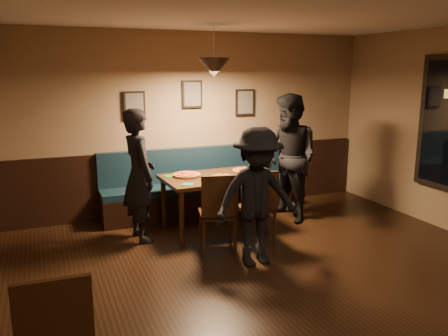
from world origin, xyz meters
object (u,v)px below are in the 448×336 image
at_px(diner_right, 290,158).
at_px(dining_table, 215,202).
at_px(chair_near_right, 256,206).
at_px(diner_front, 257,197).
at_px(booth_bench, 199,183).
at_px(tabasco_bottle, 252,170).
at_px(chair_near_left, 217,211).
at_px(diner_left, 139,175).
at_px(soda_glass, 263,171).

bearing_deg(diner_right, dining_table, -105.36).
relative_size(chair_near_right, diner_front, 0.61).
relative_size(booth_bench, tabasco_bottle, 26.92).
xyz_separation_m(booth_bench, chair_near_left, (-0.27, -1.48, 0.00)).
height_order(dining_table, chair_near_right, chair_near_right).
height_order(diner_left, soda_glass, diner_left).
bearing_deg(diner_front, chair_near_right, 64.59).
bearing_deg(soda_glass, booth_bench, 121.71).
bearing_deg(booth_bench, diner_right, -33.84).
relative_size(booth_bench, diner_left, 1.72).
bearing_deg(chair_near_right, diner_front, -113.34).
distance_m(chair_near_left, diner_right, 1.65).
relative_size(chair_near_left, diner_left, 0.58).
relative_size(chair_near_right, diner_left, 0.56).
xyz_separation_m(diner_front, soda_glass, (0.61, 1.04, 0.04)).
xyz_separation_m(chair_near_left, diner_right, (1.42, 0.71, 0.44)).
bearing_deg(chair_near_right, diner_left, 155.42).
height_order(booth_bench, diner_front, diner_front).
bearing_deg(chair_near_right, booth_bench, 103.11).
bearing_deg(diner_front, soda_glass, 59.28).
height_order(chair_near_left, soda_glass, chair_near_left).
distance_m(diner_front, soda_glass, 1.20).
height_order(diner_right, soda_glass, diner_right).
bearing_deg(tabasco_bottle, chair_near_right, -111.06).
distance_m(diner_right, soda_glass, 0.59).
bearing_deg(dining_table, diner_right, -5.44).
bearing_deg(tabasco_bottle, diner_left, 177.90).
bearing_deg(diner_right, tabasco_bottle, -99.89).
distance_m(diner_left, tabasco_bottle, 1.60).
distance_m(soda_glass, tabasco_bottle, 0.20).
xyz_separation_m(diner_left, diner_front, (1.08, -1.28, -0.07)).
relative_size(diner_left, tabasco_bottle, 15.66).
xyz_separation_m(chair_near_left, diner_left, (-0.81, 0.74, 0.37)).
bearing_deg(tabasco_bottle, diner_right, 2.81).
relative_size(dining_table, diner_front, 0.89).
height_order(dining_table, tabasco_bottle, tabasco_bottle).
distance_m(dining_table, soda_glass, 0.82).
bearing_deg(diner_left, soda_glass, -105.37).
xyz_separation_m(diner_left, tabasco_bottle, (1.60, -0.06, -0.05)).
xyz_separation_m(dining_table, diner_left, (-1.06, -0.03, 0.49)).
distance_m(diner_left, diner_right, 2.23).
xyz_separation_m(booth_bench, diner_front, (0.01, -2.03, 0.30)).
height_order(chair_near_left, tabasco_bottle, chair_near_left).
height_order(booth_bench, diner_left, diner_left).
bearing_deg(diner_right, chair_near_left, -76.25).
height_order(chair_near_left, diner_right, diner_right).
height_order(dining_table, chair_near_left, chair_near_left).
xyz_separation_m(chair_near_left, tabasco_bottle, (0.79, 0.68, 0.32)).
height_order(booth_bench, soda_glass, booth_bench).
xyz_separation_m(dining_table, chair_near_left, (-0.26, -0.76, 0.12)).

